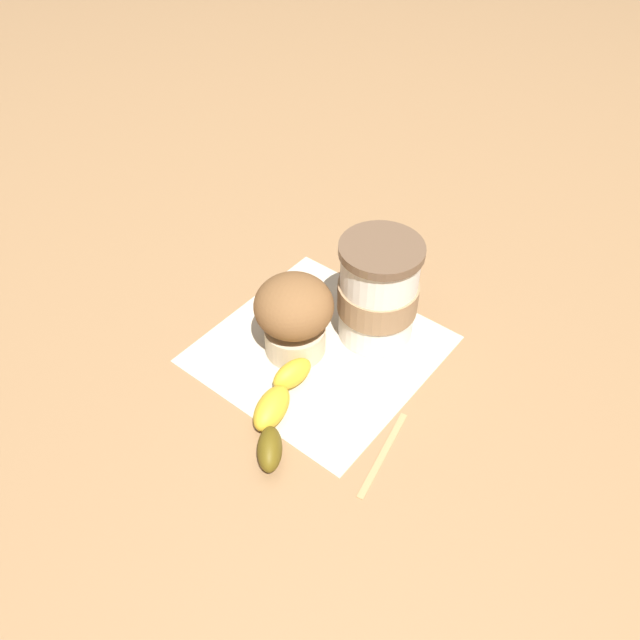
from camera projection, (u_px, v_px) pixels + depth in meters
name	position (u px, v px, depth m)	size (l,w,h in m)	color
ground_plane	(320.00, 349.00, 0.72)	(3.00, 3.00, 0.00)	#936D47
paper_napkin	(320.00, 349.00, 0.72)	(0.24, 0.24, 0.00)	beige
coffee_cup	(378.00, 292.00, 0.69)	(0.09, 0.09, 0.13)	silver
muffin	(294.00, 314.00, 0.68)	(0.09, 0.09, 0.10)	beige
banana	(277.00, 409.00, 0.64)	(0.15, 0.06, 0.03)	gold
wooden_stirrer	(383.00, 454.00, 0.62)	(0.11, 0.01, 0.00)	tan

